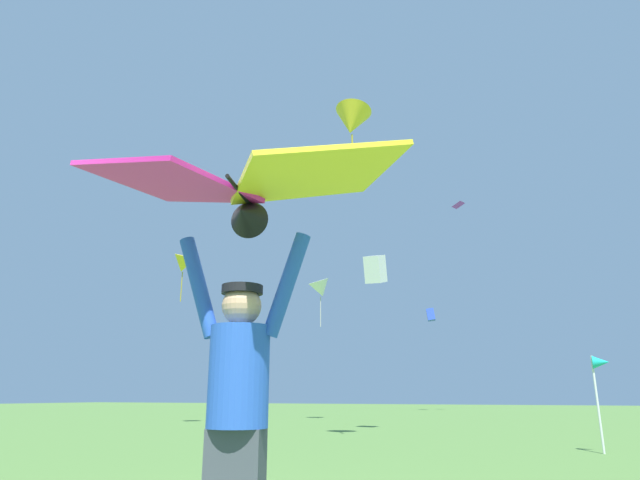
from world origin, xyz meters
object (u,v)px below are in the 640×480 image
(distant_kite_white_low_right, at_px, (375,269))
(distant_kite_white_high_left, at_px, (321,289))
(distant_kite_yellow_mid_right, at_px, (183,264))
(distant_kite_blue_far_center, at_px, (431,315))
(distant_kite_yellow_high_right, at_px, (352,122))
(distant_kite_purple_overhead_distant, at_px, (458,205))
(marker_flag, at_px, (600,368))
(held_stunt_kite, at_px, (242,186))
(kite_flyer_person, at_px, (238,406))

(distant_kite_white_low_right, relative_size, distant_kite_white_high_left, 0.44)
(distant_kite_yellow_mid_right, bearing_deg, distant_kite_blue_far_center, 77.04)
(distant_kite_yellow_high_right, distance_m, distant_kite_white_high_left, 11.49)
(distant_kite_purple_overhead_distant, height_order, distant_kite_blue_far_center, distant_kite_purple_overhead_distant)
(distant_kite_yellow_high_right, xyz_separation_m, distant_kite_purple_overhead_distant, (-0.91, 23.50, 5.70))
(distant_kite_white_low_right, height_order, marker_flag, distant_kite_white_low_right)
(held_stunt_kite, xyz_separation_m, marker_flag, (2.36, 8.74, -0.74))
(held_stunt_kite, height_order, distant_kite_yellow_high_right, distant_kite_yellow_high_right)
(distant_kite_purple_overhead_distant, relative_size, distant_kite_white_low_right, 1.01)
(distant_kite_white_low_right, bearing_deg, kite_flyer_person, -76.34)
(distant_kite_blue_far_center, relative_size, marker_flag, 0.52)
(held_stunt_kite, relative_size, distant_kite_yellow_high_right, 0.95)
(distant_kite_yellow_high_right, relative_size, distant_kite_yellow_mid_right, 1.14)
(distant_kite_yellow_mid_right, bearing_deg, distant_kite_white_high_left, 58.20)
(kite_flyer_person, distance_m, distant_kite_yellow_high_right, 10.99)
(marker_flag, bearing_deg, distant_kite_yellow_mid_right, 160.10)
(held_stunt_kite, distance_m, distant_kite_white_low_right, 13.52)
(kite_flyer_person, bearing_deg, distant_kite_purple_overhead_distant, 95.72)
(distant_kite_white_high_left, bearing_deg, distant_kite_yellow_mid_right, -121.80)
(distant_kite_white_low_right, bearing_deg, distant_kite_yellow_high_right, -79.15)
(distant_kite_yellow_high_right, bearing_deg, marker_flag, 0.77)
(distant_kite_purple_overhead_distant, relative_size, marker_flag, 0.57)
(distant_kite_white_high_left, relative_size, distant_kite_yellow_mid_right, 1.18)
(distant_kite_white_low_right, xyz_separation_m, distant_kite_white_high_left, (-4.29, 5.87, 0.74))
(distant_kite_yellow_high_right, distance_m, marker_flag, 7.55)
(marker_flag, bearing_deg, distant_kite_white_high_left, 134.26)
(distant_kite_yellow_high_right, height_order, distant_kite_yellow_mid_right, distant_kite_yellow_high_right)
(distant_kite_white_high_left, xyz_separation_m, distant_kite_yellow_mid_right, (-3.29, -5.31, 0.24))
(distant_kite_white_low_right, height_order, distant_kite_yellow_mid_right, distant_kite_yellow_mid_right)
(distant_kite_white_high_left, height_order, distant_kite_yellow_mid_right, distant_kite_yellow_mid_right)
(distant_kite_yellow_mid_right, xyz_separation_m, marker_flag, (13.07, -4.73, -4.20))
(distant_kite_white_low_right, bearing_deg, distant_kite_white_high_left, 126.16)
(distant_kite_white_high_left, bearing_deg, distant_kite_yellow_high_right, -63.22)
(held_stunt_kite, bearing_deg, distant_kite_yellow_high_right, 105.02)
(distant_kite_purple_overhead_distant, bearing_deg, distant_kite_white_high_left, -107.36)
(distant_kite_yellow_mid_right, bearing_deg, distant_kite_purple_overhead_distant, 68.21)
(distant_kite_yellow_high_right, bearing_deg, held_stunt_kite, -74.98)
(distant_kite_yellow_high_right, height_order, distant_kite_purple_overhead_distant, distant_kite_purple_overhead_distant)
(marker_flag, bearing_deg, distant_kite_yellow_high_right, -179.23)
(held_stunt_kite, bearing_deg, distant_kite_purple_overhead_distant, 95.75)
(distant_kite_white_high_left, bearing_deg, held_stunt_kite, -68.42)
(distant_kite_yellow_high_right, bearing_deg, distant_kite_yellow_mid_right, 150.24)
(held_stunt_kite, bearing_deg, distant_kite_yellow_mid_right, 128.50)
(distant_kite_blue_far_center, bearing_deg, distant_kite_yellow_high_right, -82.11)
(distant_kite_yellow_high_right, height_order, marker_flag, distant_kite_yellow_high_right)
(distant_kite_blue_far_center, distance_m, marker_flag, 27.40)
(held_stunt_kite, distance_m, distant_kite_purple_overhead_distant, 34.13)
(distant_kite_purple_overhead_distant, height_order, distant_kite_white_low_right, distant_kite_purple_overhead_distant)
(kite_flyer_person, height_order, distant_kite_blue_far_center, distant_kite_blue_far_center)
(kite_flyer_person, height_order, distant_kite_yellow_high_right, distant_kite_yellow_high_right)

